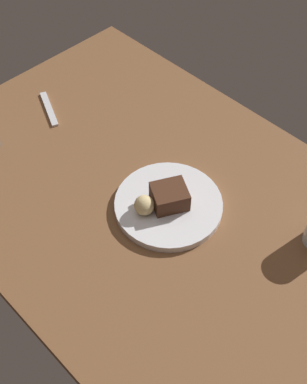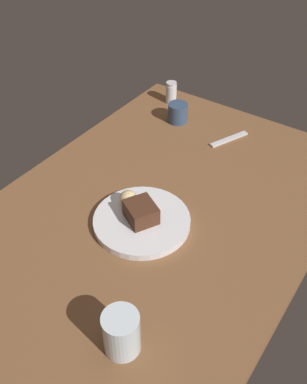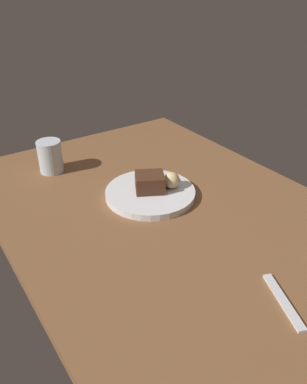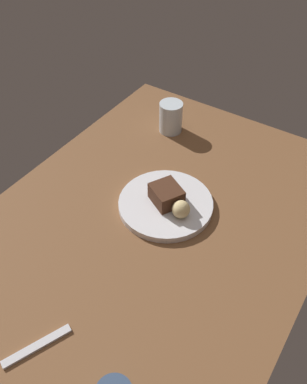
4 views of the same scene
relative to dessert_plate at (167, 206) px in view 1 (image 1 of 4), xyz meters
The scene contains 5 objects.
dining_table 8.60cm from the dessert_plate, behind, with size 120.00×84.00×3.00cm, color brown.
dessert_plate is the anchor object (origin of this frame).
chocolate_cake_slice 3.52cm from the dessert_plate, 64.40° to the left, with size 8.14×7.27×5.00cm, color #472819.
bread_roll 6.90cm from the dessert_plate, 110.66° to the right, with size 4.81×4.81×4.81cm, color #DBC184.
dessert_spoon 48.80cm from the dessert_plate, behind, with size 15.00×1.80×0.70cm, color silver.
Camera 1 is at (58.20, -54.29, 99.02)cm, focal length 46.72 mm.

